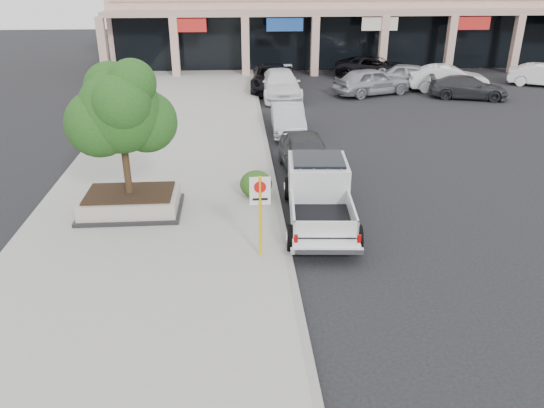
{
  "coord_description": "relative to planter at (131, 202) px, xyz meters",
  "views": [
    {
      "loc": [
        -2.9,
        -12.07,
        7.4
      ],
      "look_at": [
        -1.93,
        1.5,
        1.26
      ],
      "focal_mm": 35.0,
      "sensor_mm": 36.0,
      "label": 1
    }
  ],
  "objects": [
    {
      "name": "ground",
      "position": [
        6.32,
        -3.71,
        -0.48
      ],
      "size": [
        120.0,
        120.0,
        0.0
      ],
      "primitive_type": "plane",
      "color": "black",
      "rests_on": "ground"
    },
    {
      "name": "sidewalk",
      "position": [
        0.82,
        2.29,
        -0.4
      ],
      "size": [
        8.0,
        52.0,
        0.15
      ],
      "primitive_type": "cube",
      "color": "gray",
      "rests_on": "ground"
    },
    {
      "name": "curb",
      "position": [
        4.77,
        2.29,
        -0.4
      ],
      "size": [
        0.2,
        52.0,
        0.15
      ],
      "primitive_type": "cube",
      "color": "gray",
      "rests_on": "ground"
    },
    {
      "name": "strip_mall",
      "position": [
        14.32,
        30.22,
        4.27
      ],
      "size": [
        40.55,
        12.43,
        9.5
      ],
      "color": "tan",
      "rests_on": "ground"
    },
    {
      "name": "planter",
      "position": [
        0.0,
        0.0,
        0.0
      ],
      "size": [
        3.2,
        2.2,
        0.68
      ],
      "color": "black",
      "rests_on": "sidewalk"
    },
    {
      "name": "planter_tree",
      "position": [
        0.13,
        0.15,
        2.94
      ],
      "size": [
        2.9,
        2.55,
        4.0
      ],
      "color": "#2D2211",
      "rests_on": "planter"
    },
    {
      "name": "no_parking_sign",
      "position": [
        4.01,
        -3.1,
        1.16
      ],
      "size": [
        0.55,
        0.09,
        2.3
      ],
      "color": "#F2B40C",
      "rests_on": "sidewalk"
    },
    {
      "name": "hedge",
      "position": [
        4.06,
        0.91,
        0.14
      ],
      "size": [
        1.1,
        0.99,
        0.93
      ],
      "primitive_type": "ellipsoid",
      "color": "#173F12",
      "rests_on": "sidewalk"
    },
    {
      "name": "pickup_truck",
      "position": [
        5.97,
        -0.87,
        0.41
      ],
      "size": [
        2.51,
        5.79,
        1.78
      ],
      "primitive_type": null,
      "rotation": [
        0.0,
        0.0,
        -0.08
      ],
      "color": "silver",
      "rests_on": "ground"
    },
    {
      "name": "curb_car_a",
      "position": [
        6.11,
        3.41,
        0.29
      ],
      "size": [
        1.98,
        4.57,
        1.54
      ],
      "primitive_type": "imported",
      "rotation": [
        0.0,
        0.0,
        0.04
      ],
      "color": "#303235",
      "rests_on": "ground"
    },
    {
      "name": "curb_car_b",
      "position": [
        5.96,
        9.06,
        0.23
      ],
      "size": [
        1.6,
        4.3,
        1.41
      ],
      "primitive_type": "imported",
      "rotation": [
        0.0,
        0.0,
        -0.03
      ],
      "color": "#AEB0B6",
      "rests_on": "ground"
    },
    {
      "name": "curb_car_c",
      "position": [
        6.25,
        16.41,
        0.33
      ],
      "size": [
        2.27,
        5.57,
        1.62
      ],
      "primitive_type": "imported",
      "rotation": [
        0.0,
        0.0,
        0.0
      ],
      "color": "white",
      "rests_on": "ground"
    },
    {
      "name": "curb_car_d",
      "position": [
        5.92,
        18.49,
        0.33
      ],
      "size": [
        3.2,
        5.99,
        1.6
      ],
      "primitive_type": "imported",
      "rotation": [
        0.0,
        0.0,
        -0.1
      ],
      "color": "black",
      "rests_on": "ground"
    },
    {
      "name": "lot_car_a",
      "position": [
        11.96,
        16.8,
        0.36
      ],
      "size": [
        5.3,
        3.58,
        1.68
      ],
      "primitive_type": "imported",
      "rotation": [
        0.0,
        0.0,
        1.93
      ],
      "color": "#989A9F",
      "rests_on": "ground"
    },
    {
      "name": "lot_car_b",
      "position": [
        17.1,
        17.49,
        0.33
      ],
      "size": [
        5.14,
        2.57,
        1.62
      ],
      "primitive_type": "imported",
      "rotation": [
        0.0,
        0.0,
        1.39
      ],
      "color": "silver",
      "rests_on": "ground"
    },
    {
      "name": "lot_car_c",
      "position": [
        17.56,
        15.42,
        0.19
      ],
      "size": [
        4.93,
        3.09,
        1.33
      ],
      "primitive_type": "imported",
      "rotation": [
        0.0,
        0.0,
        1.28
      ],
      "color": "#282A2D",
      "rests_on": "ground"
    },
    {
      "name": "lot_car_d",
      "position": [
        13.46,
        22.01,
        0.3
      ],
      "size": [
        6.09,
        4.15,
        1.55
      ],
      "primitive_type": "imported",
      "rotation": [
        0.0,
        0.0,
        1.26
      ],
      "color": "black",
      "rests_on": "ground"
    },
    {
      "name": "lot_car_e",
      "position": [
        15.18,
        18.66,
        0.31
      ],
      "size": [
        4.94,
        3.5,
        1.56
      ],
      "primitive_type": "imported",
      "rotation": [
        0.0,
        0.0,
        1.17
      ],
      "color": "#A4A6AC",
      "rests_on": "ground"
    },
    {
      "name": "lot_car_f",
      "position": [
        24.01,
        18.58,
        0.24
      ],
      "size": [
        4.53,
        3.32,
        1.42
      ],
      "primitive_type": "imported",
      "rotation": [
        0.0,
        0.0,
        1.09
      ],
      "color": "silver",
      "rests_on": "ground"
    }
  ]
}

